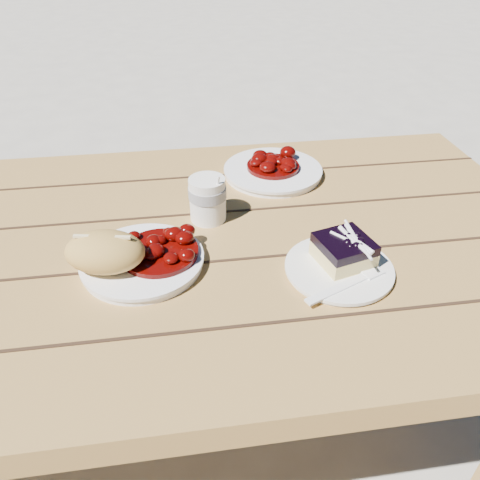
{
  "coord_description": "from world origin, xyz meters",
  "views": [
    {
      "loc": [
        0.28,
        -0.72,
        1.26
      ],
      "look_at": [
        0.37,
        -0.1,
        0.81
      ],
      "focal_mm": 35.0,
      "sensor_mm": 36.0,
      "label": 1
    }
  ],
  "objects": [
    {
      "name": "bread_roll",
      "position": [
        0.15,
        -0.09,
        0.8
      ],
      "size": [
        0.15,
        0.11,
        0.07
      ],
      "primitive_type": "ellipsoid",
      "rotation": [
        0.0,
        0.0,
        -0.19
      ],
      "color": "tan",
      "rests_on": "main_plate"
    },
    {
      "name": "second_plate",
      "position": [
        0.5,
        0.23,
        0.76
      ],
      "size": [
        0.22,
        0.22,
        0.02
      ],
      "primitive_type": "cylinder",
      "color": "white",
      "rests_on": "picnic_table"
    },
    {
      "name": "blueberry_cake",
      "position": [
        0.55,
        -0.12,
        0.78
      ],
      "size": [
        0.1,
        0.1,
        0.05
      ],
      "rotation": [
        0.0,
        0.0,
        0.26
      ],
      "color": "#E9D37F",
      "rests_on": "dessert_plate"
    },
    {
      "name": "fork_dessert",
      "position": [
        0.52,
        -0.19,
        0.76
      ],
      "size": [
        0.16,
        0.09,
        0.0
      ],
      "primitive_type": null,
      "rotation": [
        0.0,
        0.0,
        -1.16
      ],
      "color": "white",
      "rests_on": "dessert_plate"
    },
    {
      "name": "main_plate",
      "position": [
        0.21,
        -0.07,
        0.76
      ],
      "size": [
        0.21,
        0.21,
        0.02
      ],
      "primitive_type": "cylinder",
      "color": "white",
      "rests_on": "picnic_table"
    },
    {
      "name": "dessert_plate",
      "position": [
        0.54,
        -0.14,
        0.76
      ],
      "size": [
        0.18,
        0.18,
        0.01
      ],
      "primitive_type": "cylinder",
      "color": "white",
      "rests_on": "picnic_table"
    },
    {
      "name": "second_stew",
      "position": [
        0.5,
        0.23,
        0.79
      ],
      "size": [
        0.12,
        0.12,
        0.04
      ],
      "primitive_type": null,
      "color": "#4E0402",
      "rests_on": "second_plate"
    },
    {
      "name": "goulash_stew",
      "position": [
        0.24,
        -0.07,
        0.79
      ],
      "size": [
        0.13,
        0.13,
        0.04
      ],
      "primitive_type": null,
      "color": "#4E0402",
      "rests_on": "main_plate"
    },
    {
      "name": "coffee_cup",
      "position": [
        0.33,
        0.06,
        0.79
      ],
      "size": [
        0.07,
        0.07,
        0.09
      ],
      "primitive_type": "cylinder",
      "color": "white",
      "rests_on": "picnic_table"
    },
    {
      "name": "picnic_table",
      "position": [
        0.0,
        -0.0,
        0.59
      ],
      "size": [
        2.0,
        1.55,
        0.75
      ],
      "color": "olive",
      "rests_on": "ground"
    },
    {
      "name": "ground",
      "position": [
        0.0,
        0.0,
        0.0
      ],
      "size": [
        60.0,
        60.0,
        0.0
      ],
      "primitive_type": "plane",
      "color": "#ACA69B",
      "rests_on": "ground"
    }
  ]
}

